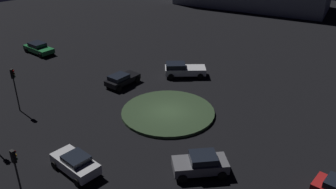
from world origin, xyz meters
name	(u,v)px	position (x,y,z in m)	size (l,w,h in m)	color
ground_plane	(168,113)	(0.00, 0.00, 0.00)	(116.43, 116.43, 0.00)	black
roundabout_island	(168,112)	(0.00, 0.00, 0.13)	(8.72, 8.72, 0.27)	#2D4228
car_silver	(75,163)	(-2.00, 10.60, 0.75)	(4.07, 2.37, 1.45)	silver
car_white	(183,69)	(5.38, -7.00, 0.82)	(4.39, 4.74, 1.58)	white
car_green	(38,48)	(23.52, 2.34, 0.74)	(4.79, 2.71, 1.42)	#1E7238
car_black	(122,79)	(7.96, -0.30, 0.72)	(2.56, 4.16, 1.34)	black
car_grey	(201,164)	(-8.04, 3.90, 0.81)	(3.70, 4.27, 1.58)	slate
traffic_light_north_near	(16,165)	(-2.30, 14.63, 2.81)	(0.33, 0.38, 3.93)	#2D2D2D
traffic_light_northeast	(14,82)	(9.67, 10.25, 3.04)	(0.38, 0.39, 4.28)	#2D2D2D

